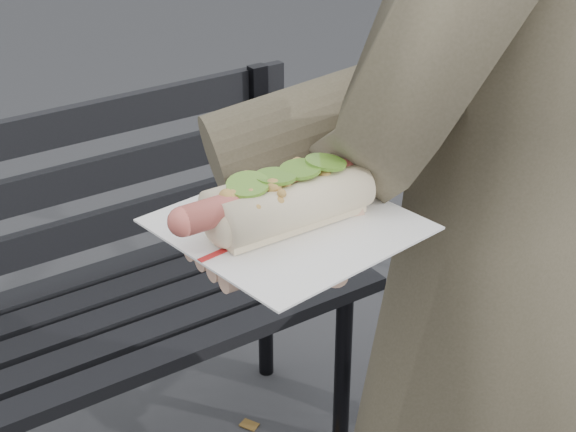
# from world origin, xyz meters

# --- Properties ---
(park_bench) EXTENTS (1.50, 0.44, 0.88)m
(park_bench) POSITION_xyz_m (0.08, 1.02, 0.52)
(park_bench) COLOR black
(park_bench) RESTS_ON ground
(person) EXTENTS (0.79, 0.64, 1.89)m
(person) POSITION_xyz_m (0.46, 0.11, 0.95)
(person) COLOR #4A4431
(person) RESTS_ON ground
(held_hotdog) EXTENTS (0.62, 0.30, 0.20)m
(held_hotdog) POSITION_xyz_m (0.28, 0.08, 1.22)
(held_hotdog) COLOR #4A4431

